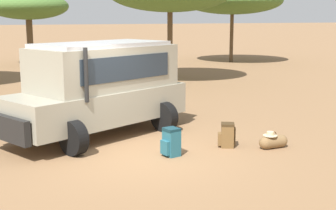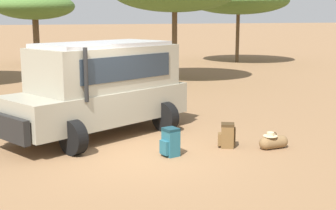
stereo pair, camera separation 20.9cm
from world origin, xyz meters
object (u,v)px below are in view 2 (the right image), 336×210
backpack_beside_front_wheel (227,136)px  acacia_tree_right_mid (239,1)px  backpack_cluster_center (170,142)px  acacia_tree_left_mid (35,7)px  duffel_bag_low_black_case (273,142)px  safari_vehicle (101,86)px

backpack_beside_front_wheel → acacia_tree_right_mid: (10.82, 18.31, 3.81)m
backpack_beside_front_wheel → backpack_cluster_center: bearing=-174.4°
backpack_cluster_center → acacia_tree_right_mid: bearing=56.2°
backpack_cluster_center → acacia_tree_left_mid: bearing=91.2°
duffel_bag_low_black_case → acacia_tree_right_mid: bearing=62.4°
backpack_cluster_center → duffel_bag_low_black_case: (2.50, -0.37, -0.15)m
safari_vehicle → backpack_beside_front_wheel: (2.48, -2.32, -1.01)m
backpack_cluster_center → acacia_tree_right_mid: 22.53m
acacia_tree_left_mid → backpack_beside_front_wheel: bearing=-84.8°
backpack_cluster_center → acacia_tree_right_mid: (12.35, 18.46, 3.78)m
safari_vehicle → duffel_bag_low_black_case: bearing=-39.4°
safari_vehicle → backpack_beside_front_wheel: size_ratio=9.13×
safari_vehicle → acacia_tree_left_mid: size_ratio=1.05×
acacia_tree_left_mid → acacia_tree_right_mid: size_ratio=0.75×
duffel_bag_low_black_case → acacia_tree_left_mid: 22.85m
safari_vehicle → acacia_tree_left_mid: (0.48, 19.54, 2.39)m
duffel_bag_low_black_case → backpack_cluster_center: bearing=171.6°
safari_vehicle → acacia_tree_right_mid: (13.30, 15.99, 2.80)m
acacia_tree_right_mid → duffel_bag_low_black_case: bearing=-117.6°
acacia_tree_left_mid → acacia_tree_right_mid: bearing=-15.5°
backpack_cluster_center → duffel_bag_low_black_case: 2.53m
backpack_beside_front_wheel → acacia_tree_left_mid: bearing=95.2°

